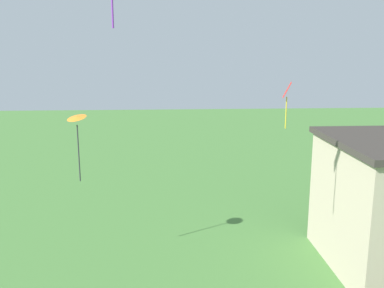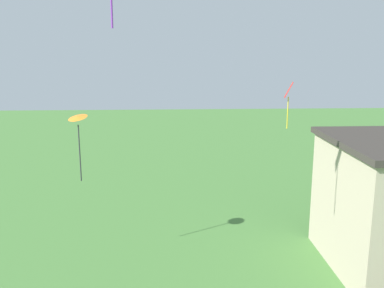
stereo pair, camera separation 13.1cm
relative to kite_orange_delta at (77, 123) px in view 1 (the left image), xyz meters
name	(u,v)px [view 1 (the left image)]	position (x,y,z in m)	size (l,w,h in m)	color
kite_orange_delta	(77,123)	(0.00, 0.00, 0.00)	(1.06, 1.06, 2.73)	orange
kite_red_diamond	(287,96)	(9.17, 3.02, 0.66)	(0.51, 0.66, 2.21)	red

